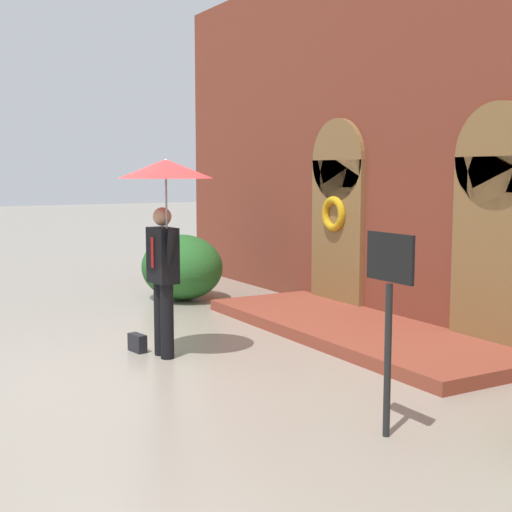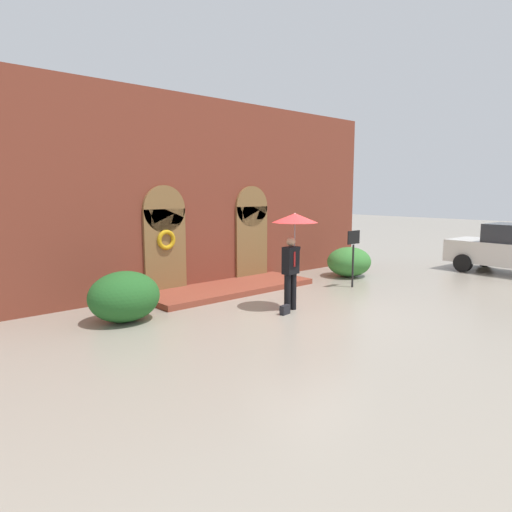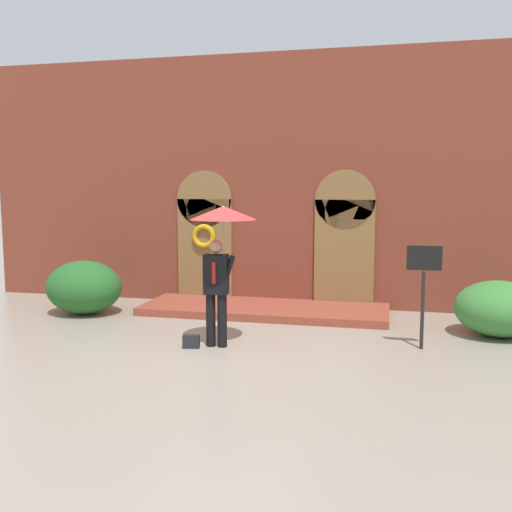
{
  "view_description": "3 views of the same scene",
  "coord_description": "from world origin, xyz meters",
  "px_view_note": "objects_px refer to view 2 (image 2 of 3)",
  "views": [
    {
      "loc": [
        7.6,
        -2.81,
        2.22
      ],
      "look_at": [
        -0.19,
        1.62,
        1.15
      ],
      "focal_mm": 50.0,
      "sensor_mm": 36.0,
      "label": 1
    },
    {
      "loc": [
        -8.08,
        -7.2,
        2.88
      ],
      "look_at": [
        -0.17,
        1.71,
        1.19
      ],
      "focal_mm": 32.0,
      "sensor_mm": 36.0,
      "label": 2
    },
    {
      "loc": [
        2.56,
        -8.58,
        2.66
      ],
      "look_at": [
        0.11,
        1.84,
        1.37
      ],
      "focal_mm": 40.0,
      "sensor_mm": 36.0,
      "label": 3
    }
  ],
  "objects_px": {
    "person_with_umbrella": "(294,232)",
    "handbag": "(285,310)",
    "shrub_right": "(349,262)",
    "sign_post": "(353,249)",
    "shrub_left": "(124,297)"
  },
  "relations": [
    {
      "from": "person_with_umbrella",
      "to": "handbag",
      "type": "height_order",
      "value": "person_with_umbrella"
    },
    {
      "from": "person_with_umbrella",
      "to": "shrub_right",
      "type": "distance_m",
      "value": 5.18
    },
    {
      "from": "sign_post",
      "to": "shrub_left",
      "type": "bearing_deg",
      "value": 170.57
    },
    {
      "from": "sign_post",
      "to": "shrub_left",
      "type": "relative_size",
      "value": 1.07
    },
    {
      "from": "person_with_umbrella",
      "to": "shrub_right",
      "type": "relative_size",
      "value": 1.53
    },
    {
      "from": "person_with_umbrella",
      "to": "sign_post",
      "type": "xyz_separation_m",
      "value": [
        3.25,
        0.63,
        -0.75
      ]
    },
    {
      "from": "handbag",
      "to": "shrub_right",
      "type": "bearing_deg",
      "value": 11.7
    },
    {
      "from": "handbag",
      "to": "shrub_right",
      "type": "height_order",
      "value": "shrub_right"
    },
    {
      "from": "handbag",
      "to": "person_with_umbrella",
      "type": "bearing_deg",
      "value": 12.91
    },
    {
      "from": "handbag",
      "to": "shrub_left",
      "type": "xyz_separation_m",
      "value": [
        -3.09,
        1.96,
        0.46
      ]
    },
    {
      "from": "shrub_left",
      "to": "handbag",
      "type": "bearing_deg",
      "value": -32.44
    },
    {
      "from": "sign_post",
      "to": "shrub_right",
      "type": "xyz_separation_m",
      "value": [
        1.39,
        1.18,
        -0.66
      ]
    },
    {
      "from": "handbag",
      "to": "shrub_left",
      "type": "height_order",
      "value": "shrub_left"
    },
    {
      "from": "shrub_left",
      "to": "shrub_right",
      "type": "xyz_separation_m",
      "value": [
        8.21,
        0.05,
        -0.06
      ]
    },
    {
      "from": "person_with_umbrella",
      "to": "shrub_left",
      "type": "distance_m",
      "value": 4.2
    }
  ]
}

